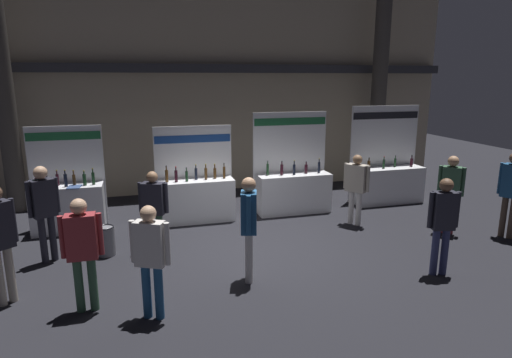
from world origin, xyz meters
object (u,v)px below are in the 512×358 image
Objects in this scene: exhibitor_booth_2 at (293,188)px; exhibitor_booth_3 at (387,180)px; visitor_7 at (150,253)px; exhibitor_booth_0 at (68,204)px; visitor_0 at (356,183)px; visitor_9 at (512,187)px; visitor_2 at (82,245)px; visitor_1 at (44,205)px; visitor_5 at (154,204)px; exhibitor_booth_1 at (196,196)px; visitor_6 at (451,188)px; trash_bin at (106,241)px; visitor_4 at (443,219)px; visitor_8 at (249,220)px.

exhibitor_booth_3 is (2.76, 0.13, 0.01)m from exhibitor_booth_2.
exhibitor_booth_0 is at bearing -42.53° from visitor_7.
visitor_0 is 3.16m from visitor_9.
exhibitor_booth_3 reaches higher than visitor_2.
exhibitor_booth_2 is 5.68m from visitor_1.
exhibitor_booth_3 is at bearing 2.63° from exhibitor_booth_2.
visitor_1 is 1.93m from visitor_5.
exhibitor_booth_1 is 3.43m from visitor_1.
visitor_0 is (3.49, -1.27, 0.40)m from exhibitor_booth_1.
exhibitor_booth_3 is at bearing 0.80° from exhibitor_booth_0.
visitor_9 is (0.99, -3.06, 0.49)m from exhibitor_booth_3.
visitor_1 is 3.07m from visitor_7.
exhibitor_booth_2 is 3.63m from visitor_6.
visitor_6 reaches higher than trash_bin.
visitor_4 is at bearing -88.07° from visitor_6.
exhibitor_booth_0 reaches higher than visitor_1.
visitor_4 is (6.44, -4.09, 0.40)m from exhibitor_booth_0.
visitor_2 is (-5.60, -2.42, 0.04)m from visitor_0.
visitor_6 is (1.68, -1.06, 0.03)m from visitor_0.
exhibitor_booth_0 reaches higher than visitor_5.
visitor_6 is 1.18m from visitor_9.
trash_bin is 3.05m from visitor_8.
visitor_9 is at bearing -18.11° from exhibitor_booth_0.
exhibitor_booth_0 is at bearing -79.32° from visitor_2.
exhibitor_booth_2 is 4.31× the size of trash_bin.
exhibitor_booth_0 is 1.04× the size of exhibitor_booth_1.
visitor_6 reaches higher than visitor_2.
exhibitor_booth_2 is at bearing 164.90° from visitor_8.
exhibitor_booth_3 reaches higher than exhibitor_booth_2.
visitor_5 is at bearing -32.14° from visitor_1.
visitor_6 is (1.54, 1.71, 0.01)m from visitor_4.
visitor_5 is at bearing -45.00° from exhibitor_booth_0.
exhibitor_booth_0 is 1.35× the size of visitor_2.
visitor_5 is at bearing 58.58° from visitor_0.
exhibitor_booth_1 is (2.82, -0.05, -0.02)m from exhibitor_booth_0.
visitor_1 reaches higher than visitor_7.
visitor_8 is at bearing -128.33° from visitor_7.
visitor_2 is at bearing -119.79° from exhibitor_booth_1.
visitor_7 is (-6.40, -4.32, 0.36)m from exhibitor_booth_3.
exhibitor_booth_0 is 4.74m from visitor_8.
visitor_1 is 1.09× the size of visitor_7.
visitor_7 is (1.77, -2.51, -0.11)m from visitor_1.
exhibitor_booth_2 is 1.36× the size of visitor_9.
exhibitor_booth_2 is 0.96× the size of exhibitor_booth_3.
visitor_7 is at bearing -145.99° from exhibitor_booth_3.
trash_bin is (-1.96, -1.63, -0.30)m from exhibitor_booth_1.
visitor_9 is at bearing -174.44° from visitor_2.
exhibitor_booth_3 reaches higher than exhibitor_booth_1.
exhibitor_booth_0 is at bearing 117.12° from trash_bin.
visitor_8 is at bearing 87.48° from visitor_0.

